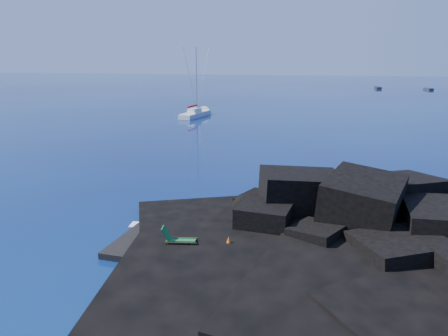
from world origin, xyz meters
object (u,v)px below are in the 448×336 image
object	(u,v)px
marker_cone	(229,242)
distant_boat_b	(428,90)
sailboat	(196,117)
sunbather	(194,226)
distant_boat_a	(378,89)
deck_chair	(181,236)

from	to	relation	value
marker_cone	distant_boat_b	world-z (taller)	marker_cone
sailboat	distant_boat_b	xyz separation A→B (m)	(52.66, 67.22, 0.00)
sunbather	distant_boat_a	bearing A→B (deg)	62.40
sailboat	marker_cone	distance (m)	52.15
sunbather	distant_boat_b	size ratio (longest dim) A/B	0.40
sunbather	marker_cone	world-z (taller)	marker_cone
sunbather	marker_cone	xyz separation A→B (m)	(2.43, -2.11, 0.15)
deck_chair	marker_cone	xyz separation A→B (m)	(2.48, 0.41, -0.29)
deck_chair	distant_boat_a	bearing A→B (deg)	69.35
sailboat	deck_chair	bearing A→B (deg)	-64.40
marker_cone	distant_boat_a	distance (m)	121.32
deck_chair	sailboat	bearing A→B (deg)	95.56
sailboat	distant_boat_b	distance (m)	85.39
deck_chair	distant_boat_a	distance (m)	122.24
sunbather	distant_boat_a	world-z (taller)	sunbather
sailboat	sunbather	size ratio (longest dim) A/B	6.75
sailboat	distant_boat_a	xyz separation A→B (m)	(38.76, 68.92, 0.00)
marker_cone	distant_boat_b	xyz separation A→B (m)	(37.88, 117.23, -0.66)
deck_chair	distant_boat_a	size ratio (longest dim) A/B	0.37
deck_chair	distant_boat_b	world-z (taller)	deck_chair
distant_boat_a	sunbather	bearing A→B (deg)	-104.63
sailboat	distant_boat_b	world-z (taller)	sailboat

